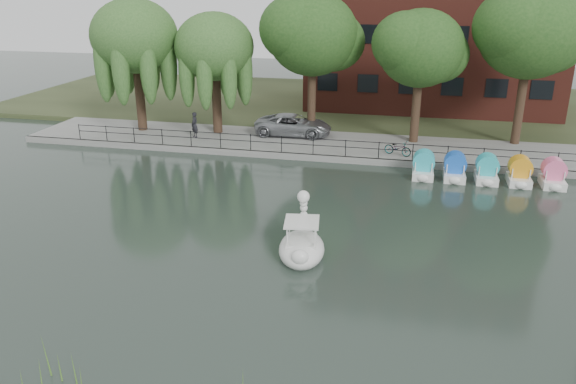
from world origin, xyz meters
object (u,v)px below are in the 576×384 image
(minivan, at_px, (293,123))
(swan_boat, at_px, (302,244))
(bicycle, at_px, (398,147))
(pedestrian, at_px, (194,123))

(minivan, xyz_separation_m, swan_boat, (4.01, -16.94, -0.69))
(minivan, distance_m, bicycle, 7.92)
(swan_boat, bearing_deg, bicycle, 68.66)
(pedestrian, bearing_deg, bicycle, 34.26)
(minivan, height_order, swan_boat, swan_boat)
(pedestrian, xyz_separation_m, swan_boat, (10.43, -14.95, -0.85))
(bicycle, height_order, swan_boat, swan_boat)
(bicycle, bearing_deg, swan_boat, -171.82)
(minivan, relative_size, swan_boat, 1.91)
(swan_boat, bearing_deg, pedestrian, 116.76)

